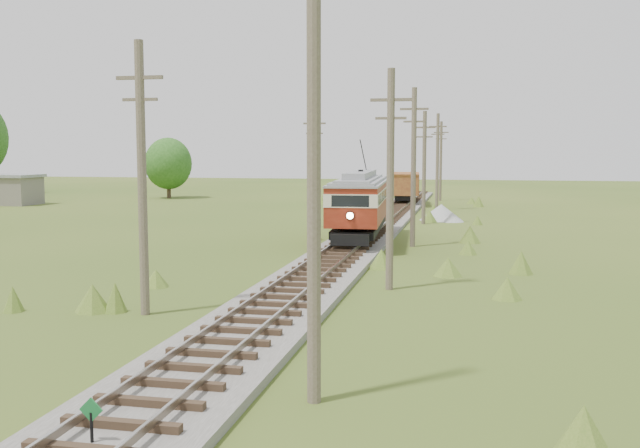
% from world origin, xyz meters
% --- Properties ---
extents(railbed_main, '(3.60, 96.00, 0.57)m').
position_xyz_m(railbed_main, '(0.00, 34.00, 0.19)').
color(railbed_main, '#605B54').
rests_on(railbed_main, ground).
extents(switch_marker, '(0.45, 0.06, 1.08)m').
position_xyz_m(switch_marker, '(-0.20, 1.50, 0.63)').
color(switch_marker, black).
rests_on(switch_marker, ground).
extents(streetcar, '(3.56, 12.28, 5.57)m').
position_xyz_m(streetcar, '(0.00, 32.19, 2.60)').
color(streetcar, black).
rests_on(streetcar, ground).
extents(gondola, '(3.21, 8.26, 2.69)m').
position_xyz_m(gondola, '(0.00, 63.00, 2.01)').
color(gondola, black).
rests_on(gondola, ground).
extents(gravel_pile, '(3.52, 3.74, 1.28)m').
position_xyz_m(gravel_pile, '(4.32, 47.04, 0.60)').
color(gravel_pile, gray).
rests_on(gravel_pile, ground).
extents(utility_pole_r_1, '(0.30, 0.30, 8.80)m').
position_xyz_m(utility_pole_r_1, '(3.10, 5.00, 4.40)').
color(utility_pole_r_1, brown).
rests_on(utility_pole_r_1, ground).
extents(utility_pole_r_2, '(1.60, 0.30, 8.60)m').
position_xyz_m(utility_pole_r_2, '(3.30, 18.00, 4.42)').
color(utility_pole_r_2, brown).
rests_on(utility_pole_r_2, ground).
extents(utility_pole_r_3, '(1.60, 0.30, 9.00)m').
position_xyz_m(utility_pole_r_3, '(3.20, 31.00, 4.63)').
color(utility_pole_r_3, brown).
rests_on(utility_pole_r_3, ground).
extents(utility_pole_r_4, '(1.60, 0.30, 8.40)m').
position_xyz_m(utility_pole_r_4, '(3.00, 44.00, 4.32)').
color(utility_pole_r_4, brown).
rests_on(utility_pole_r_4, ground).
extents(utility_pole_r_5, '(1.60, 0.30, 8.90)m').
position_xyz_m(utility_pole_r_5, '(3.40, 57.00, 4.58)').
color(utility_pole_r_5, brown).
rests_on(utility_pole_r_5, ground).
extents(utility_pole_r_6, '(1.60, 0.30, 8.70)m').
position_xyz_m(utility_pole_r_6, '(3.20, 70.00, 4.47)').
color(utility_pole_r_6, brown).
rests_on(utility_pole_r_6, ground).
extents(utility_pole_l_a, '(1.60, 0.30, 9.00)m').
position_xyz_m(utility_pole_l_a, '(-4.20, 12.00, 4.63)').
color(utility_pole_l_a, brown).
rests_on(utility_pole_l_a, ground).
extents(utility_pole_l_b, '(1.60, 0.30, 8.60)m').
position_xyz_m(utility_pole_l_b, '(-4.50, 40.00, 4.42)').
color(utility_pole_l_b, brown).
rests_on(utility_pole_l_b, ground).
extents(tree_mid_a, '(5.46, 5.46, 7.03)m').
position_xyz_m(tree_mid_a, '(-28.00, 68.00, 4.02)').
color(tree_mid_a, '#38281C').
rests_on(tree_mid_a, ground).
extents(shed, '(6.40, 4.40, 3.10)m').
position_xyz_m(shed, '(-40.00, 55.00, 1.57)').
color(shed, slate).
rests_on(shed, ground).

